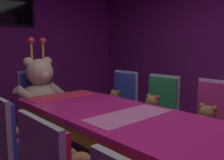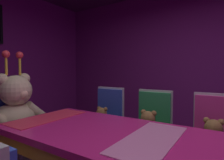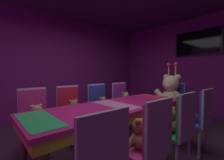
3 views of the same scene
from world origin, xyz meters
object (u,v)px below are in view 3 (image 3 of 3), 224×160
object	(u,v)px
teddy_left_0	(37,116)
teddy_right_0	(87,160)
banquet_table	(116,111)
teddy_left_1	(74,109)
chair_left_1	(70,108)
teddy_right_1	(140,135)
chair_left_0	(34,114)
teddy_left_3	(126,100)
teddy_left_2	(103,105)
chair_left_2	(99,103)
chair_right_1	(152,140)
wall_tv	(197,43)
teddy_right_3	(191,114)
throne_chair	(174,100)
teddy_right_2	(169,121)
king_teddy_bear	(171,93)
chair_left_3	(121,99)
chair_right_2	(181,124)
chair_right_3	(201,115)

from	to	relation	value
teddy_left_0	teddy_right_0	bearing A→B (deg)	-0.99
banquet_table	teddy_left_1	world-z (taller)	teddy_left_1
chair_left_1	teddy_right_1	xyz separation A→B (m)	(1.56, 0.00, -0.00)
chair_left_0	teddy_left_3	xyz separation A→B (m)	(0.16, 1.86, -0.00)
teddy_left_1	teddy_left_2	distance (m)	0.63
chair_left_2	teddy_left_3	size ratio (longest dim) A/B	2.92
teddy_left_2	chair_right_1	distance (m)	1.68
teddy_left_0	teddy_right_1	world-z (taller)	teddy_right_1
chair_left_0	wall_tv	world-z (taller)	wall_tv
teddy_right_3	throne_chair	distance (m)	1.13
teddy_right_2	king_teddy_bear	bearing A→B (deg)	-62.84
chair_left_3	chair_right_2	bearing A→B (deg)	-20.85
teddy_right_0	chair_right_3	bearing A→B (deg)	-94.71
throne_chair	chair_left_2	bearing A→B (deg)	-29.26
teddy_left_0	chair_left_1	distance (m)	0.61
chair_left_2	chair_right_2	world-z (taller)	same
teddy_left_1	chair_right_3	world-z (taller)	chair_right_3
teddy_left_0	teddy_left_2	size ratio (longest dim) A/B	1.06
teddy_right_3	teddy_right_2	bearing A→B (deg)	88.25
chair_left_1	teddy_right_1	size ratio (longest dim) A/B	2.94
banquet_table	chair_left_2	bearing A→B (deg)	160.42
throne_chair	banquet_table	bearing A→B (deg)	-0.00
chair_right_1	chair_left_1	bearing A→B (deg)	0.10
chair_left_1	throne_chair	xyz separation A→B (m)	(0.86, 2.15, 0.00)
chair_left_2	chair_right_3	xyz separation A→B (m)	(1.70, 0.64, 0.00)
chair_left_1	chair_right_2	bearing A→B (deg)	20.42
chair_left_1	chair_left_3	bearing A→B (deg)	88.93
teddy_right_2	teddy_right_3	world-z (taller)	teddy_right_2
chair_left_3	wall_tv	world-z (taller)	wall_tv
teddy_left_2	teddy_right_2	bearing A→B (deg)	0.06
teddy_right_1	wall_tv	distance (m)	3.79
teddy_left_3	teddy_right_1	world-z (taller)	teddy_left_3
chair_left_1	chair_right_2	world-z (taller)	same
teddy_right_1	throne_chair	size ratio (longest dim) A/B	0.34
teddy_left_1	chair_left_1	bearing A→B (deg)	180.00
teddy_left_2	teddy_left_1	bearing A→B (deg)	-90.83
chair_right_2	chair_right_1	bearing A→B (deg)	91.22
chair_left_0	wall_tv	distance (m)	4.36
chair_right_2	teddy_right_3	world-z (taller)	chair_right_2
teddy_left_0	throne_chair	xyz separation A→B (m)	(0.71, 2.74, 0.01)
chair_left_3	teddy_right_0	world-z (taller)	chair_left_3
teddy_left_0	chair_right_2	distance (m)	1.97
chair_right_3	throne_chair	xyz separation A→B (m)	(-0.85, 0.87, 0.00)
teddy_left_3	king_teddy_bear	size ratio (longest dim) A/B	0.34
chair_left_2	teddy_right_0	size ratio (longest dim) A/B	3.56
banquet_table	chair_right_2	world-z (taller)	chair_right_2
chair_left_3	teddy_right_3	xyz separation A→B (m)	(1.54, 0.00, -0.02)
chair_left_0	chair_left_2	distance (m)	1.22
chair_left_1	teddy_right_2	bearing A→B (deg)	22.17
chair_left_1	chair_right_3	world-z (taller)	same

